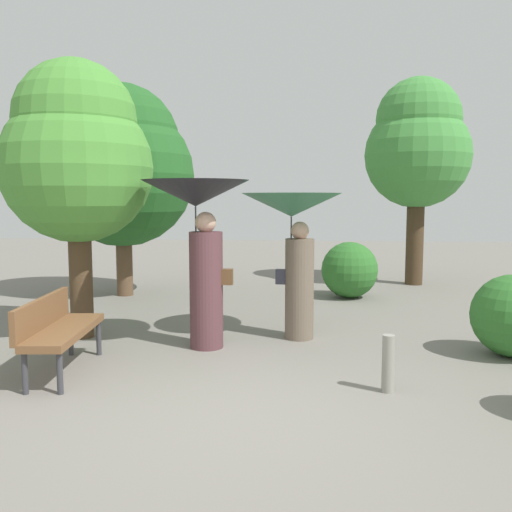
{
  "coord_description": "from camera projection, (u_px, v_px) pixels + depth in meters",
  "views": [
    {
      "loc": [
        0.76,
        -4.67,
        1.9
      ],
      "look_at": [
        0.0,
        2.56,
        1.13
      ],
      "focal_mm": 38.25,
      "sensor_mm": 36.0,
      "label": 1
    }
  ],
  "objects": [
    {
      "name": "person_left",
      "position": [
        199.0,
        224.0,
        6.84
      ],
      "size": [
        1.35,
        1.35,
        2.13
      ],
      "rotation": [
        0.0,
        0.0,
        1.53
      ],
      "color": "#563338",
      "rests_on": "ground"
    },
    {
      "name": "ground_plane",
      "position": [
        226.0,
        411.0,
        4.9
      ],
      "size": [
        40.0,
        40.0,
        0.0
      ],
      "primitive_type": "plane",
      "color": "slate"
    },
    {
      "name": "path_marker_post",
      "position": [
        388.0,
        364.0,
        5.34
      ],
      "size": [
        0.12,
        0.12,
        0.57
      ],
      "primitive_type": "cylinder",
      "color": "gray",
      "rests_on": "ground"
    },
    {
      "name": "tree_near_right",
      "position": [
        418.0,
        145.0,
        11.8
      ],
      "size": [
        2.27,
        2.27,
        4.5
      ],
      "color": "#42301E",
      "rests_on": "ground"
    },
    {
      "name": "person_right",
      "position": [
        294.0,
        228.0,
        7.3
      ],
      "size": [
        1.34,
        1.34,
        1.97
      ],
      "rotation": [
        0.0,
        0.0,
        1.53
      ],
      "color": "#6B5B4C",
      "rests_on": "ground"
    },
    {
      "name": "tree_near_left",
      "position": [
        77.0,
        154.0,
        7.25
      ],
      "size": [
        2.0,
        2.0,
        3.73
      ],
      "color": "#4C3823",
      "rests_on": "ground"
    },
    {
      "name": "tree_mid_left",
      "position": [
        122.0,
        164.0,
        10.48
      ],
      "size": [
        2.76,
        2.76,
        4.08
      ],
      "color": "brown",
      "rests_on": "ground"
    },
    {
      "name": "park_bench",
      "position": [
        57.0,
        327.0,
        5.92
      ],
      "size": [
        0.65,
        1.54,
        0.83
      ],
      "rotation": [
        0.0,
        0.0,
        1.68
      ],
      "color": "#38383D",
      "rests_on": "ground"
    },
    {
      "name": "bush_path_right",
      "position": [
        350.0,
        270.0,
        10.43
      ],
      "size": [
        1.08,
        1.08,
        1.08
      ],
      "primitive_type": "sphere",
      "color": "#2D6B28",
      "rests_on": "ground"
    }
  ]
}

